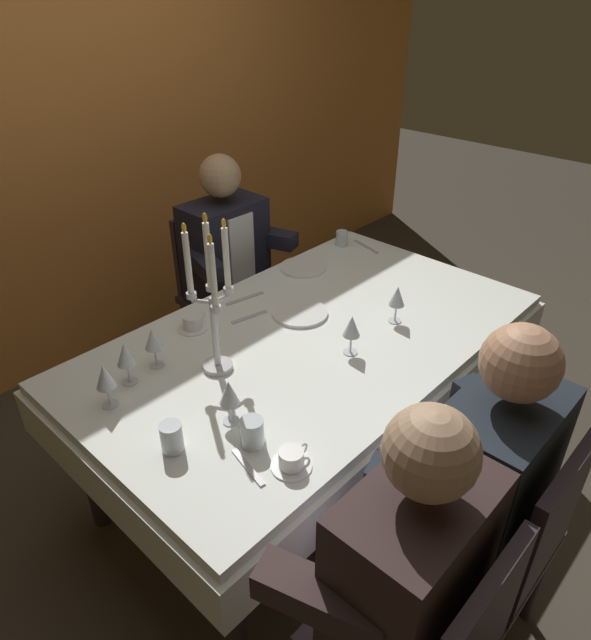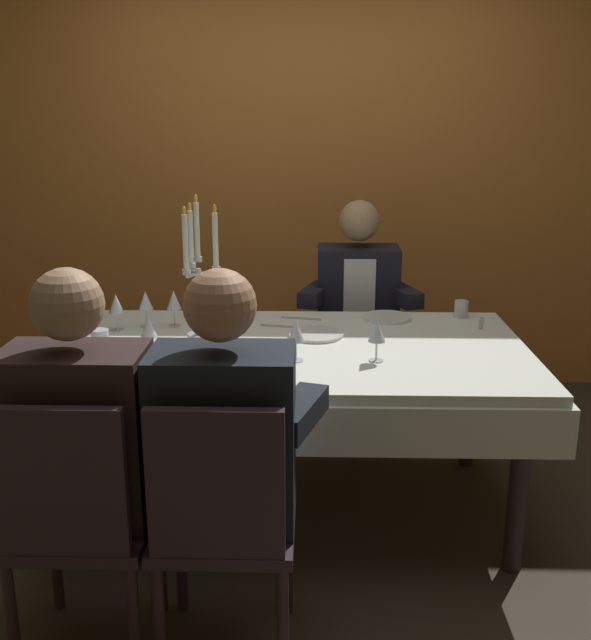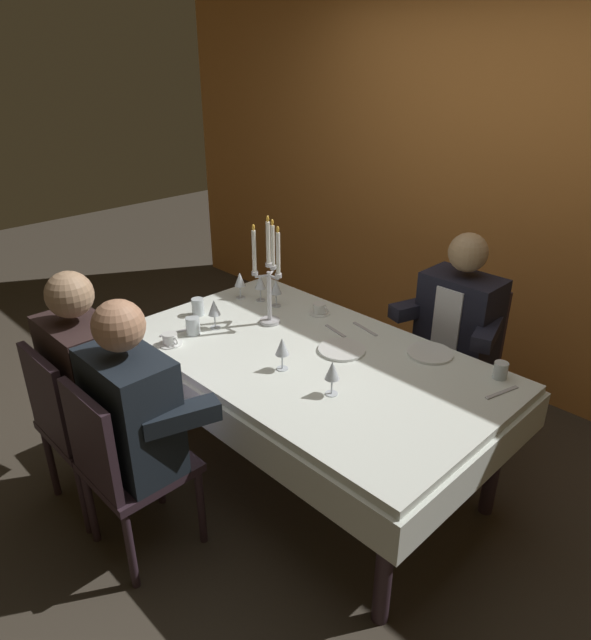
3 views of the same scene
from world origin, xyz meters
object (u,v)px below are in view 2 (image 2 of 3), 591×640
at_px(water_tumbler_2, 100,341).
at_px(coffee_cup_1, 233,315).
at_px(water_tumbler_1, 461,309).
at_px(wine_glass_4, 116,305).
at_px(wine_glass_0, 377,332).
at_px(wine_glass_3, 296,332).
at_px(seated_diner_1, 223,437).
at_px(dinner_plate_1, 387,317).
at_px(wine_glass_5, 174,301).
at_px(candelabra, 198,275).
at_px(dinner_plate_0, 316,334).
at_px(water_tumbler_0, 136,355).
at_px(coffee_cup_0, 130,374).
at_px(seated_diner_0, 78,436).
at_px(wine_glass_2, 149,328).
at_px(wine_glass_1, 146,302).
at_px(dining_table, 295,373).
at_px(seated_diner_2, 358,296).

relative_size(water_tumbler_2, coffee_cup_1, 0.74).
relative_size(water_tumbler_1, coffee_cup_1, 0.60).
bearing_deg(wine_glass_4, wine_glass_0, -19.61).
bearing_deg(wine_glass_3, seated_diner_1, -105.90).
distance_m(dinner_plate_1, wine_glass_5, 0.98).
relative_size(candelabra, dinner_plate_0, 2.54).
height_order(dinner_plate_0, water_tumbler_1, water_tumbler_1).
distance_m(water_tumbler_0, coffee_cup_0, 0.15).
relative_size(candelabra, wine_glass_4, 3.69).
relative_size(water_tumbler_0, seated_diner_0, 0.08).
bearing_deg(wine_glass_2, wine_glass_1, 104.32).
relative_size(coffee_cup_1, seated_diner_1, 0.11).
relative_size(wine_glass_0, seated_diner_0, 0.13).
xyz_separation_m(dining_table, water_tumbler_0, (-0.59, -0.28, 0.17)).
height_order(dining_table, water_tumbler_2, water_tumbler_2).
bearing_deg(wine_glass_3, water_tumbler_1, 40.96).
height_order(wine_glass_5, seated_diner_0, seated_diner_0).
xyz_separation_m(wine_glass_2, water_tumbler_1, (1.33, 0.62, -0.08)).
bearing_deg(seated_diner_2, seated_diner_1, -105.60).
height_order(wine_glass_3, seated_diner_0, seated_diner_0).
bearing_deg(seated_diner_0, wine_glass_3, 47.67).
xyz_separation_m(dinner_plate_0, coffee_cup_0, (-0.66, -0.57, 0.02)).
relative_size(wine_glass_5, seated_diner_2, 0.13).
distance_m(dinner_plate_0, wine_glass_2, 0.72).
relative_size(candelabra, wine_glass_0, 3.69).
bearing_deg(candelabra, wine_glass_1, 148.00).
height_order(dinner_plate_1, wine_glass_0, wine_glass_0).
bearing_deg(water_tumbler_2, coffee_cup_0, -57.97).
relative_size(dining_table, wine_glass_4, 11.83).
relative_size(candelabra, wine_glass_1, 3.69).
xyz_separation_m(dining_table, wine_glass_5, (-0.55, 0.28, 0.23)).
height_order(dinner_plate_0, wine_glass_4, wine_glass_4).
relative_size(dinner_plate_0, wine_glass_2, 1.45).
distance_m(dinner_plate_0, seated_diner_2, 0.78).
height_order(wine_glass_3, water_tumbler_1, wine_glass_3).
xyz_separation_m(candelabra, water_tumbler_0, (-0.18, -0.38, -0.22)).
xyz_separation_m(dining_table, candelabra, (-0.40, 0.10, 0.39)).
distance_m(water_tumbler_2, seated_diner_0, 0.78).
relative_size(dinner_plate_1, water_tumbler_2, 2.33).
relative_size(dinner_plate_1, seated_diner_2, 0.18).
bearing_deg(water_tumbler_2, dining_table, 8.89).
relative_size(wine_glass_5, water_tumbler_1, 2.06).
bearing_deg(candelabra, water_tumbler_1, 17.28).
xyz_separation_m(water_tumbler_1, coffee_cup_0, (-1.34, -0.90, -0.01)).
height_order(wine_glass_0, wine_glass_3, same).
distance_m(wine_glass_0, seated_diner_1, 0.87).
bearing_deg(seated_diner_2, wine_glass_0, -89.44).
distance_m(wine_glass_3, seated_diner_2, 1.13).
bearing_deg(water_tumbler_2, water_tumbler_0, -41.64).
bearing_deg(wine_glass_2, candelabra, 57.77).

